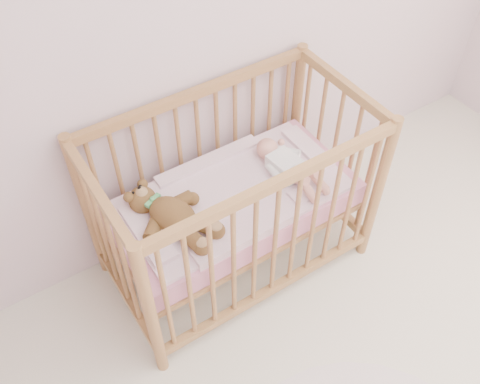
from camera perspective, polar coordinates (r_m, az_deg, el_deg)
wall_back at (r=2.55m, az=-1.42°, el=19.71°), size 4.00×0.02×2.70m
crib at (r=2.72m, az=-0.57°, el=-1.04°), size 1.36×0.76×1.00m
mattress at (r=2.73m, az=-0.57°, el=-1.25°), size 1.22×0.62×0.13m
blanket at (r=2.68m, az=-0.58°, el=-0.20°), size 1.10×0.58×0.06m
baby at (r=2.73m, az=4.98°, el=3.15°), size 0.30×0.53×0.12m
teddy_bear at (r=2.49m, az=-7.20°, el=-2.45°), size 0.56×0.64×0.15m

